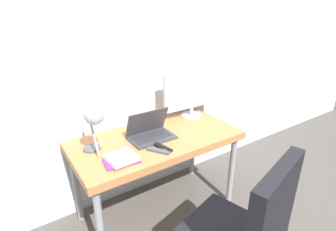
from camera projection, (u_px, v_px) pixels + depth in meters
wall_back at (131, 61)px, 2.23m from camera, size 8.00×0.05×2.60m
desk at (157, 145)px, 2.16m from camera, size 1.36×0.68×0.75m
laptop at (150, 132)px, 2.10m from camera, size 0.36×0.23×0.23m
monitor at (192, 92)px, 2.46m from camera, size 0.62×0.20×0.44m
desk_lamp at (94, 118)px, 1.73m from camera, size 0.14×0.28×0.40m
book_stack at (122, 159)px, 1.78m from camera, size 0.25×0.18×0.05m
tv_remote at (158, 151)px, 1.90m from camera, size 0.13×0.17×0.02m
media_remote at (163, 148)px, 1.95m from camera, size 0.08×0.17×0.02m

